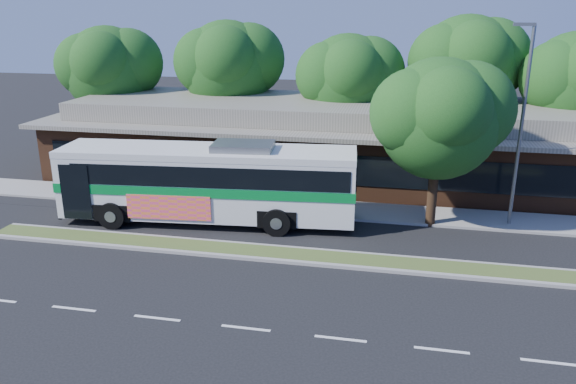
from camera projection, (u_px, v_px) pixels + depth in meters
name	position (u px, v px, depth m)	size (l,w,h in m)	color
ground	(280.00, 262.00, 22.37)	(120.00, 120.00, 0.00)	black
median_strip	(283.00, 254.00, 22.91)	(26.00, 1.10, 0.15)	#435825
sidewalk	(307.00, 208.00, 28.31)	(44.00, 2.60, 0.12)	gray
parking_lot	(34.00, 170.00, 35.12)	(14.00, 12.00, 0.01)	black
plaza_building	(326.00, 139.00, 33.81)	(33.20, 11.20, 4.45)	#512D19
lamp_post	(521.00, 122.00, 24.61)	(0.93, 0.18, 9.07)	slate
tree_bg_a	(115.00, 68.00, 37.44)	(6.47, 5.80, 8.63)	black
tree_bg_b	(234.00, 65.00, 36.76)	(6.69, 6.00, 9.00)	black
tree_bg_c	(354.00, 78.00, 34.46)	(6.24, 5.60, 8.26)	black
tree_bg_d	(473.00, 65.00, 33.81)	(6.91, 6.20, 9.37)	black
transit_bus	(209.00, 178.00, 26.05)	(13.90, 4.18, 3.85)	silver
sedan	(118.00, 175.00, 31.82)	(1.80, 4.42, 1.28)	#A3A4AA
sidewalk_tree	(448.00, 116.00, 24.61)	(5.98, 5.36, 7.69)	black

